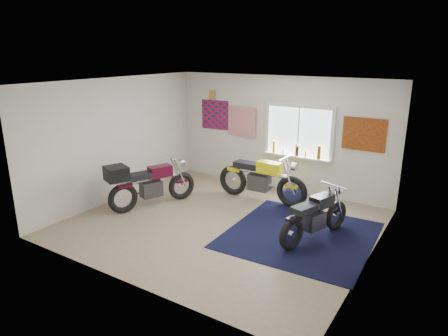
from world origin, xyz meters
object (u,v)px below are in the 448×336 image
Objects in this scene: yellow_triumph at (261,180)px; maroon_tourer at (146,184)px; navy_rug at (300,235)px; black_chrome_bike at (315,217)px.

yellow_triumph is 2.51m from maroon_tourer.
navy_rug is 1.20× the size of yellow_triumph.
maroon_tourer is at bearing 115.85° from black_chrome_bike.
navy_rug is 1.32× the size of maroon_tourer.
yellow_triumph is at bearing 72.88° from black_chrome_bike.
black_chrome_bike is at bearing -35.34° from yellow_triumph.
black_chrome_bike is (1.69, -1.19, -0.07)m from yellow_triumph.
maroon_tourer reaches higher than black_chrome_bike.
maroon_tourer is (-3.30, -0.49, 0.53)m from navy_rug.
black_chrome_bike is 0.90× the size of maroon_tourer.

